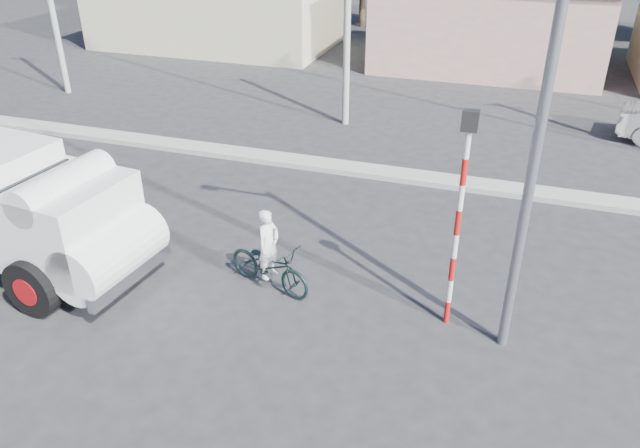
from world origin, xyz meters
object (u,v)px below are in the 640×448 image
(bicycle, at_px, (270,266))
(traffic_pole, at_px, (460,205))
(truck, at_px, (6,206))
(cyclist, at_px, (269,257))
(streetlight, at_px, (536,84))

(bicycle, xyz_separation_m, traffic_pole, (3.77, -0.01, 2.05))
(truck, bearing_deg, cyclist, 15.85)
(cyclist, bearing_deg, traffic_pole, -72.32)
(truck, bearing_deg, bicycle, 15.85)
(bicycle, height_order, streetlight, streetlight)
(truck, height_order, streetlight, streetlight)
(bicycle, height_order, traffic_pole, traffic_pole)
(streetlight, bearing_deg, cyclist, 176.25)
(truck, bearing_deg, streetlight, 9.70)
(streetlight, bearing_deg, truck, -176.20)
(bicycle, relative_size, cyclist, 1.34)
(bicycle, bearing_deg, cyclist, 0.00)
(cyclist, relative_size, streetlight, 0.17)
(traffic_pole, relative_size, streetlight, 0.48)
(cyclist, relative_size, traffic_pole, 0.36)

